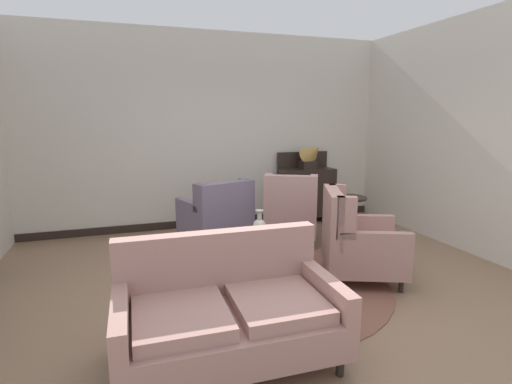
# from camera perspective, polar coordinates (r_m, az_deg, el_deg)

# --- Properties ---
(ground) EXTENTS (8.45, 8.45, 0.00)m
(ground) POSITION_cam_1_polar(r_m,az_deg,el_deg) (4.21, 2.72, -14.80)
(ground) COLOR #896B51
(wall_back) EXTENTS (6.19, 0.08, 3.16)m
(wall_back) POSITION_cam_1_polar(r_m,az_deg,el_deg) (6.61, -6.51, 8.68)
(wall_back) COLOR silver
(wall_back) RESTS_ON ground
(wall_right) EXTENTS (0.08, 4.09, 3.16)m
(wall_right) POSITION_cam_1_polar(r_m,az_deg,el_deg) (6.24, 26.61, 7.48)
(wall_right) COLOR silver
(wall_right) RESTS_ON ground
(baseboard_back) EXTENTS (6.03, 0.03, 0.12)m
(baseboard_back) POSITION_cam_1_polar(r_m,az_deg,el_deg) (6.79, -6.14, -4.26)
(baseboard_back) COLOR black
(baseboard_back) RESTS_ON ground
(area_rug) EXTENTS (2.71, 2.71, 0.01)m
(area_rug) POSITION_cam_1_polar(r_m,az_deg,el_deg) (4.47, 1.29, -13.16)
(area_rug) COLOR brown
(area_rug) RESTS_ON ground
(coffee_table) EXTENTS (1.00, 1.00, 0.46)m
(coffee_table) POSITION_cam_1_polar(r_m,az_deg,el_deg) (4.58, 0.66, -7.46)
(coffee_table) COLOR black
(coffee_table) RESTS_ON ground
(porcelain_vase) EXTENTS (0.16, 0.16, 0.32)m
(porcelain_vase) POSITION_cam_1_polar(r_m,az_deg,el_deg) (4.53, 0.50, -4.98)
(porcelain_vase) COLOR beige
(porcelain_vase) RESTS_ON coffee_table
(settee) EXTENTS (1.64, 0.92, 0.93)m
(settee) POSITION_cam_1_polar(r_m,az_deg,el_deg) (3.09, -4.04, -16.91)
(settee) COLOR tan
(settee) RESTS_ON ground
(armchair_foreground_right) EXTENTS (1.10, 1.09, 1.03)m
(armchair_foreground_right) POSITION_cam_1_polar(r_m,az_deg,el_deg) (4.62, 14.23, -7.00)
(armchair_foreground_right) COLOR tan
(armchair_foreground_right) RESTS_ON ground
(armchair_near_sideboard) EXTENTS (1.04, 1.02, 0.95)m
(armchair_near_sideboard) POSITION_cam_1_polar(r_m,az_deg,el_deg) (5.64, -5.60, -3.60)
(armchair_near_sideboard) COLOR slate
(armchair_near_sideboard) RESTS_ON ground
(armchair_far_left) EXTENTS (1.03, 1.06, 1.03)m
(armchair_far_left) POSITION_cam_1_polar(r_m,az_deg,el_deg) (5.77, 5.11, -3.08)
(armchair_far_left) COLOR tan
(armchair_far_left) RESTS_ON ground
(side_table) EXTENTS (0.48, 0.48, 0.69)m
(side_table) POSITION_cam_1_polar(r_m,az_deg,el_deg) (5.86, 13.27, -3.34)
(side_table) COLOR black
(side_table) RESTS_ON ground
(sideboard) EXTENTS (0.95, 0.42, 1.21)m
(sideboard) POSITION_cam_1_polar(r_m,az_deg,el_deg) (6.98, 7.25, 0.10)
(sideboard) COLOR black
(sideboard) RESTS_ON ground
(gramophone) EXTENTS (0.50, 0.56, 0.53)m
(gramophone) POSITION_cam_1_polar(r_m,az_deg,el_deg) (6.83, 8.10, 5.41)
(gramophone) COLOR black
(gramophone) RESTS_ON sideboard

